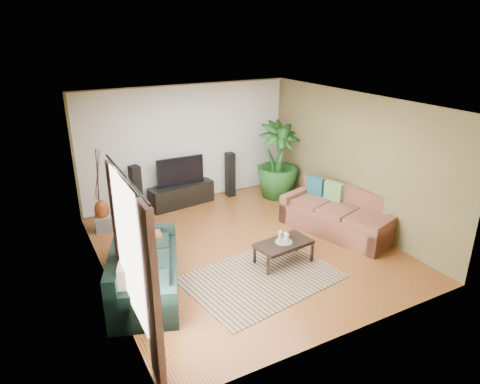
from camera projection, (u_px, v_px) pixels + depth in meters
floor at (245, 248)px, 8.00m from camera, size 5.50×5.50×0.00m
ceiling at (246, 102)px, 7.03m from camera, size 5.50×5.50×0.00m
wall_back at (187, 144)px, 9.78m from camera, size 5.00×0.00×5.00m
wall_front at (353, 246)px, 5.26m from camera, size 5.00×0.00×5.00m
wall_left at (100, 206)px, 6.42m from camera, size 0.00×5.50×5.50m
wall_right at (354, 160)px, 8.61m from camera, size 0.00×5.50×5.50m
backwall_panel at (188, 144)px, 9.77m from camera, size 4.90×0.00×4.90m
window_pane at (128, 248)px, 5.09m from camera, size 0.00×1.80×1.80m
curtain_near at (153, 298)px, 4.59m from camera, size 0.08×0.35×2.20m
curtain_far at (119, 240)px, 5.82m from camera, size 0.08×0.35×2.20m
curtain_rod at (125, 176)px, 4.79m from camera, size 0.03×1.90×0.03m
sofa_left at (146, 264)px, 6.62m from camera, size 1.63×2.40×0.85m
sofa_right at (338, 212)px, 8.50m from camera, size 1.59×2.41×0.85m
area_rug at (262, 277)px, 7.04m from camera, size 2.63×2.04×0.01m
coffee_table at (283, 252)px, 7.43m from camera, size 1.03×0.64×0.40m
candle_tray at (284, 242)px, 7.36m from camera, size 0.30×0.30×0.01m
candle_tall at (280, 236)px, 7.32m from camera, size 0.06×0.06×0.19m
candle_mid at (287, 238)px, 7.32m from camera, size 0.06×0.06×0.15m
candle_short at (285, 236)px, 7.42m from camera, size 0.06×0.06×0.12m
tv_stand at (182, 195)px, 9.84m from camera, size 1.55×0.65×0.50m
television at (180, 171)px, 9.63m from camera, size 1.10×0.06×0.65m
speaker_left at (136, 191)px, 9.21m from camera, size 0.24×0.26×1.12m
speaker_right at (230, 175)px, 10.29m from camera, size 0.20×0.22×1.08m
potted_plant at (278, 160)px, 10.11m from camera, size 1.07×1.07×1.81m
plant_pot at (277, 191)px, 10.39m from camera, size 0.33×0.33×0.26m
pedestal at (103, 223)px, 8.63m from camera, size 0.35×0.35×0.31m
vase at (102, 210)px, 8.52m from camera, size 0.29×0.29×0.40m
side_table at (145, 246)px, 7.47m from camera, size 0.61×0.61×0.58m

